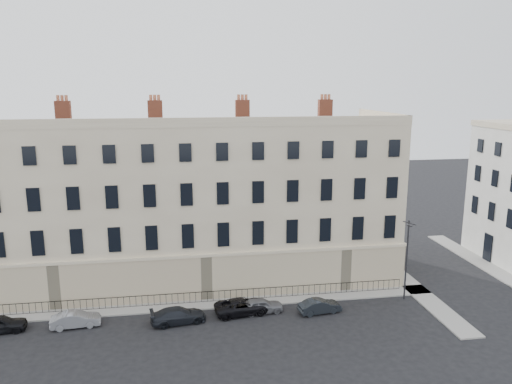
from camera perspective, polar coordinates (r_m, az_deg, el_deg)
The scene contains 12 objects.
ground at distance 40.15m, azimuth 3.83°, elevation -15.14°, with size 160.00×160.00×0.00m, color black.
terrace at distance 47.99m, azimuth -6.20°, elevation -1.01°, with size 36.22×12.22×17.00m.
pavement_terrace at distance 43.80m, azimuth -10.89°, elevation -12.81°, with size 48.00×2.00×0.12m, color gray.
pavement_east_return at distance 51.09m, azimuth 16.33°, elevation -9.37°, with size 2.00×24.00×0.12m, color gray.
pavement_adjacent at distance 57.52m, azimuth 24.59°, elevation -7.55°, with size 2.00×20.00×0.12m, color gray.
railings at distance 43.98m, azimuth -5.58°, elevation -11.83°, with size 35.00×0.04×0.96m.
car_b at distance 42.21m, azimuth -19.91°, elevation -13.53°, with size 1.30×3.72×1.23m, color gray.
car_c at distance 40.87m, azimuth -8.87°, elevation -13.76°, with size 1.76×4.33×1.26m, color black.
car_d at distance 41.88m, azimuth -1.58°, elevation -12.93°, with size 2.11×4.57×1.27m, color black.
car_e at distance 42.04m, azimuth 0.59°, elevation -12.85°, with size 1.46×3.62×1.23m, color slate.
car_f at distance 42.35m, azimuth 7.29°, elevation -12.81°, with size 1.24×3.56×1.17m, color black.
streetlamp at distance 45.05m, azimuth 16.85°, elevation -7.04°, with size 0.74×1.46×7.17m.
Camera 1 is at (-8.16, -34.70, 18.46)m, focal length 35.00 mm.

